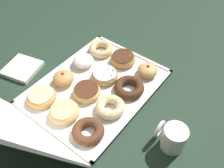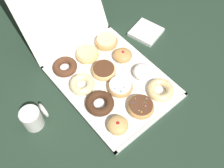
{
  "view_description": "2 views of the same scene",
  "coord_description": "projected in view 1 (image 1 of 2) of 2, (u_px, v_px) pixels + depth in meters",
  "views": [
    {
      "loc": [
        -0.46,
        0.49,
        0.75
      ],
      "look_at": [
        -0.06,
        -0.03,
        0.04
      ],
      "focal_mm": 39.56,
      "sensor_mm": 36.0,
      "label": 1
    },
    {
      "loc": [
        -0.4,
        -0.48,
        0.96
      ],
      "look_at": [
        -0.03,
        -0.04,
        0.05
      ],
      "focal_mm": 41.43,
      "sensor_mm": 36.0,
      "label": 2
    }
  ],
  "objects": [
    {
      "name": "ground_plane",
      "position": [
        96.0,
        88.0,
        1.0
      ],
      "size": [
        3.0,
        3.0,
        0.0
      ],
      "primitive_type": "plane",
      "color": "#233828"
    },
    {
      "name": "donut_box",
      "position": [
        96.0,
        87.0,
        1.0
      ],
      "size": [
        0.4,
        0.53,
        0.01
      ],
      "color": "white",
      "rests_on": "ground"
    },
    {
      "name": "jelly_filled_donut_0",
      "position": [
        148.0,
        70.0,
        1.02
      ],
      "size": [
        0.08,
        0.08,
        0.05
      ],
      "color": "tan",
      "rests_on": "donut_box"
    },
    {
      "name": "sprinkle_donut_1",
      "position": [
        122.0,
        58.0,
        1.08
      ],
      "size": [
        0.11,
        0.11,
        0.04
      ],
      "color": "tan",
      "rests_on": "donut_box"
    },
    {
      "name": "cruller_donut_2",
      "position": [
        101.0,
        49.0,
        1.12
      ],
      "size": [
        0.11,
        0.11,
        0.03
      ],
      "color": "#EACC8C",
      "rests_on": "donut_box"
    },
    {
      "name": "chocolate_cake_ring_donut_3",
      "position": [
        129.0,
        87.0,
        0.96
      ],
      "size": [
        0.12,
        0.12,
        0.03
      ],
      "color": "#472816",
      "rests_on": "donut_box"
    },
    {
      "name": "sprinkle_donut_4",
      "position": [
        106.0,
        76.0,
        1.01
      ],
      "size": [
        0.11,
        0.11,
        0.04
      ],
      "color": "tan",
      "rests_on": "donut_box"
    },
    {
      "name": "powdered_filled_donut_5",
      "position": [
        83.0,
        61.0,
        1.06
      ],
      "size": [
        0.09,
        0.09,
        0.04
      ],
      "color": "white",
      "rests_on": "donut_box"
    },
    {
      "name": "cruller_donut_6",
      "position": [
        110.0,
        107.0,
        0.9
      ],
      "size": [
        0.11,
        0.11,
        0.04
      ],
      "color": "beige",
      "rests_on": "donut_box"
    },
    {
      "name": "chocolate_frosted_donut_7",
      "position": [
        87.0,
        91.0,
        0.95
      ],
      "size": [
        0.11,
        0.11,
        0.04
      ],
      "color": "#E5B770",
      "rests_on": "donut_box"
    },
    {
      "name": "jelly_filled_donut_8",
      "position": [
        63.0,
        78.0,
        0.99
      ],
      "size": [
        0.09,
        0.09,
        0.05
      ],
      "color": "tan",
      "rests_on": "donut_box"
    },
    {
      "name": "chocolate_cake_ring_donut_9",
      "position": [
        88.0,
        131.0,
        0.83
      ],
      "size": [
        0.11,
        0.11,
        0.03
      ],
      "color": "#59331E",
      "rests_on": "donut_box"
    },
    {
      "name": "glazed_ring_donut_10",
      "position": [
        64.0,
        111.0,
        0.88
      ],
      "size": [
        0.11,
        0.11,
        0.04
      ],
      "color": "#E5B770",
      "rests_on": "donut_box"
    },
    {
      "name": "glazed_ring_donut_11",
      "position": [
        42.0,
        97.0,
        0.93
      ],
      "size": [
        0.11,
        0.11,
        0.04
      ],
      "color": "tan",
      "rests_on": "donut_box"
    },
    {
      "name": "coffee_mug",
      "position": [
        173.0,
        137.0,
        0.79
      ],
      "size": [
        0.1,
        0.08,
        0.09
      ],
      "color": "white",
      "rests_on": "ground"
    },
    {
      "name": "napkin_stack",
      "position": [
        22.0,
        68.0,
        1.06
      ],
      "size": [
        0.17,
        0.17,
        0.02
      ],
      "primitive_type": "cube",
      "rotation": [
        0.0,
        0.0,
        0.25
      ],
      "color": "white",
      "rests_on": "ground"
    }
  ]
}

